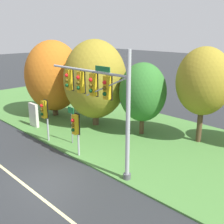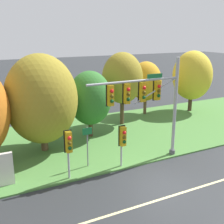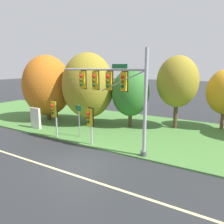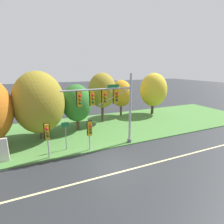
{
  "view_description": "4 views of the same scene",
  "coord_description": "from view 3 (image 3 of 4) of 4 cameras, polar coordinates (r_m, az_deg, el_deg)",
  "views": [
    {
      "loc": [
        11.92,
        -6.92,
        7.67
      ],
      "look_at": [
        1.36,
        3.42,
        3.33
      ],
      "focal_mm": 45.0,
      "sensor_mm": 36.0,
      "label": 1
    },
    {
      "loc": [
        -8.82,
        -11.49,
        8.43
      ],
      "look_at": [
        -0.9,
        4.54,
        3.24
      ],
      "focal_mm": 45.0,
      "sensor_mm": 36.0,
      "label": 2
    },
    {
      "loc": [
        7.99,
        -9.41,
        5.77
      ],
      "look_at": [
        0.37,
        3.38,
        2.6
      ],
      "focal_mm": 35.0,
      "sensor_mm": 36.0,
      "label": 3
    },
    {
      "loc": [
        -5.03,
        -11.13,
        7.34
      ],
      "look_at": [
        1.86,
        4.56,
        2.92
      ],
      "focal_mm": 28.0,
      "sensor_mm": 36.0,
      "label": 4
    }
  ],
  "objects": [
    {
      "name": "ground_plane",
      "position": [
        13.62,
        -8.87,
        -13.18
      ],
      "size": [
        160.0,
        160.0,
        0.0
      ],
      "primitive_type": "plane",
      "color": "#282B2D"
    },
    {
      "name": "lane_stripe",
      "position": [
        12.82,
        -12.4,
        -14.99
      ],
      "size": [
        36.0,
        0.16,
        0.01
      ],
      "primitive_type": "cube",
      "color": "beige",
      "rests_on": "ground"
    },
    {
      "name": "grass_verge",
      "position": [
        20.21,
        6.21,
        -4.48
      ],
      "size": [
        48.0,
        11.5,
        0.1
      ],
      "primitive_type": "cube",
      "color": "#477A38",
      "rests_on": "ground"
    },
    {
      "name": "traffic_signal_mast",
      "position": [
        14.29,
        0.74,
        6.27
      ],
      "size": [
        6.51,
        0.49,
        6.72
      ],
      "color": "#9EA0A5",
      "rests_on": "grass_verge"
    },
    {
      "name": "pedestrian_signal_near_kerb",
      "position": [
        17.76,
        -14.85,
        0.24
      ],
      "size": [
        0.46,
        0.55,
        3.01
      ],
      "color": "#9EA0A5",
      "rests_on": "grass_verge"
    },
    {
      "name": "pedestrian_signal_further_along",
      "position": [
        15.57,
        -5.78,
        -1.86
      ],
      "size": [
        0.46,
        0.55,
        2.75
      ],
      "color": "#9EA0A5",
      "rests_on": "grass_verge"
    },
    {
      "name": "route_sign_post",
      "position": [
        17.63,
        -8.66,
        -1.27
      ],
      "size": [
        0.63,
        0.08,
        2.63
      ],
      "color": "slate",
      "rests_on": "grass_verge"
    },
    {
      "name": "tree_nearest_road",
      "position": [
        23.9,
        -16.56,
        6.61
      ],
      "size": [
        5.0,
        5.0,
        6.75
      ],
      "color": "#4C3823",
      "rests_on": "grass_verge"
    },
    {
      "name": "tree_left_of_mast",
      "position": [
        21.38,
        -6.26,
        6.85
      ],
      "size": [
        5.02,
        5.02,
        6.91
      ],
      "color": "brown",
      "rests_on": "grass_verge"
    },
    {
      "name": "tree_behind_signpost",
      "position": [
        20.25,
        4.85,
        4.97
      ],
      "size": [
        3.46,
        3.46,
        5.37
      ],
      "color": "#4C3823",
      "rests_on": "grass_verge"
    },
    {
      "name": "tree_mid_verge",
      "position": [
        20.42,
        16.73,
        7.57
      ],
      "size": [
        3.66,
        3.66,
        6.57
      ],
      "color": "#4C3823",
      "rests_on": "grass_verge"
    },
    {
      "name": "info_kiosk",
      "position": [
        21.23,
        -19.33,
        -1.52
      ],
      "size": [
        1.1,
        0.24,
        1.9
      ],
      "color": "beige",
      "rests_on": "grass_verge"
    }
  ]
}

